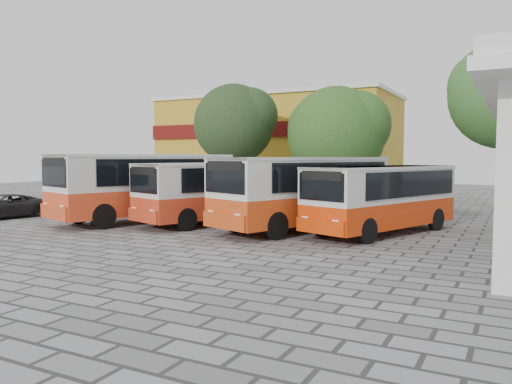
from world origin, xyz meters
The scene contains 10 objects.
ground centered at (0.00, 0.00, 0.00)m, with size 90.00×90.00×0.00m, color slate.
shophouse_block centered at (-11.00, 25.99, 4.16)m, with size 20.40×10.40×8.30m.
bus_far_left centered at (-7.47, 3.70, 1.81)m, with size 5.17×9.25×3.14m.
bus_centre_left centered at (-3.98, 4.50, 1.59)m, with size 4.72×8.13×2.75m.
bus_centre_right centered at (0.25, 4.48, 1.74)m, with size 5.33×8.92×3.01m.
bus_far_right centered at (3.40, 4.87, 1.54)m, with size 4.65×7.87×2.65m.
tree_left centered at (-9.59, 15.78, 5.50)m, with size 5.88×5.60×8.12m.
tree_middle centered at (-2.35, 16.49, 4.64)m, with size 6.60×6.29×7.57m.
tree_right centered at (7.41, 16.19, 6.66)m, with size 6.34×6.04×9.49m.
parked_car centered at (-14.36, 1.15, 0.59)m, with size 1.95×4.22×1.17m, color black.
Camera 1 is at (8.05, -14.66, 3.01)m, focal length 35.00 mm.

